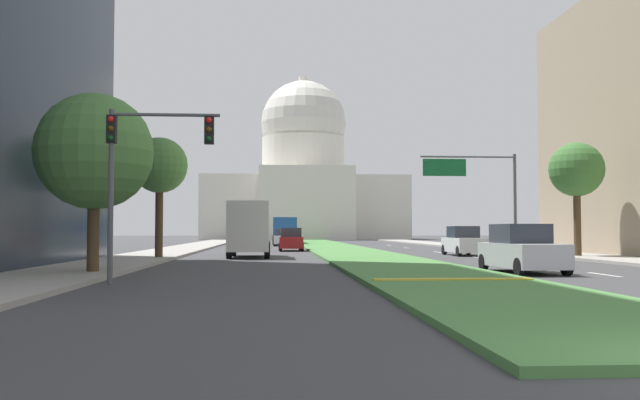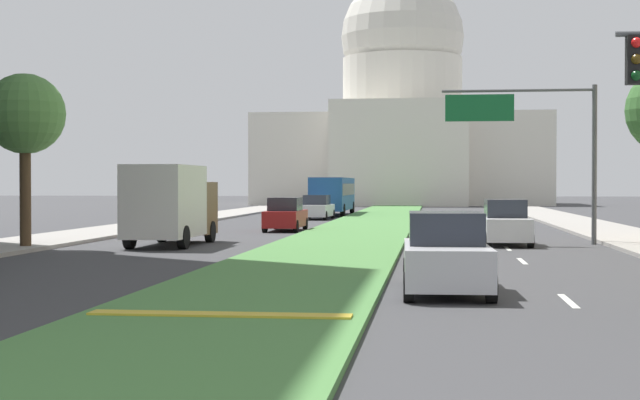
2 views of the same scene
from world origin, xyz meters
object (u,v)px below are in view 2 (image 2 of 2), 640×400
object	(u,v)px
capitol_building	(402,118)
sedan_far_horizon	(317,208)
sedan_distant	(286,215)
box_truck_delivery	(171,204)
sedan_lead_stopped	(446,255)
overhead_guide_sign	(535,130)
sedan_midblock	(505,224)
city_bus	(333,193)
street_tree_left_mid	(25,116)

from	to	relation	value
capitol_building	sedan_far_horizon	distance (m)	51.11
capitol_building	sedan_distant	size ratio (longest dim) A/B	7.63
sedan_distant	box_truck_delivery	xyz separation A→B (m)	(-2.73, -12.18, 0.85)
capitol_building	sedan_far_horizon	bearing A→B (deg)	-94.84
sedan_lead_stopped	sedan_far_horizon	world-z (taller)	sedan_lead_stopped
box_truck_delivery	overhead_guide_sign	bearing A→B (deg)	10.44
sedan_midblock	sedan_far_horizon	world-z (taller)	sedan_midblock
capitol_building	sedan_lead_stopped	size ratio (longest dim) A/B	7.49
sedan_lead_stopped	city_bus	bearing A→B (deg)	98.87
overhead_guide_sign	sedan_distant	size ratio (longest dim) A/B	1.43
overhead_guide_sign	sedan_midblock	bearing A→B (deg)	-151.09
capitol_building	overhead_guide_sign	bearing A→B (deg)	-84.03
sedan_distant	box_truck_delivery	bearing A→B (deg)	-102.64
sedan_far_horizon	city_bus	size ratio (longest dim) A/B	0.41
sedan_lead_stopped	sedan_far_horizon	distance (m)	44.06
overhead_guide_sign	street_tree_left_mid	distance (m)	20.11
capitol_building	city_bus	world-z (taller)	capitol_building
sedan_distant	street_tree_left_mid	bearing A→B (deg)	-116.24
street_tree_left_mid	sedan_midblock	xyz separation A→B (m)	(18.07, 4.97, -4.16)
overhead_guide_sign	box_truck_delivery	bearing A→B (deg)	-169.56
capitol_building	overhead_guide_sign	xyz separation A→B (m)	(7.90, -75.59, -5.76)
sedan_midblock	overhead_guide_sign	bearing A→B (deg)	28.91
street_tree_left_mid	sedan_far_horizon	size ratio (longest dim) A/B	1.46
sedan_lead_stopped	sedan_distant	distance (m)	28.35
sedan_midblock	sedan_distant	world-z (taller)	sedan_midblock
box_truck_delivery	street_tree_left_mid	bearing A→B (deg)	-147.97
street_tree_left_mid	sedan_midblock	bearing A→B (deg)	15.38
street_tree_left_mid	sedan_midblock	size ratio (longest dim) A/B	1.55
street_tree_left_mid	sedan_lead_stopped	distance (m)	20.03
street_tree_left_mid	overhead_guide_sign	bearing A→B (deg)	16.31
box_truck_delivery	city_bus	xyz separation A→B (m)	(2.61, 36.83, 0.09)
street_tree_left_mid	box_truck_delivery	world-z (taller)	street_tree_left_mid
sedan_lead_stopped	box_truck_delivery	world-z (taller)	box_truck_delivery
sedan_midblock	city_bus	bearing A→B (deg)	107.10
box_truck_delivery	sedan_midblock	bearing A→B (deg)	8.55
capitol_building	box_truck_delivery	distance (m)	79.04
sedan_midblock	sedan_far_horizon	xyz separation A→B (m)	(-10.91, 26.26, -0.05)
sedan_lead_stopped	sedan_distant	xyz separation A→B (m)	(-7.97, 27.20, -0.03)
box_truck_delivery	sedan_distant	bearing A→B (deg)	77.36
overhead_guide_sign	box_truck_delivery	size ratio (longest dim) A/B	1.02
city_bus	sedan_midblock	bearing A→B (deg)	-72.90
sedan_lead_stopped	capitol_building	bearing A→B (deg)	92.48
overhead_guide_sign	street_tree_left_mid	xyz separation A→B (m)	(-19.30, -5.65, 0.34)
overhead_guide_sign	box_truck_delivery	xyz separation A→B (m)	(-14.56, -2.68, -3.00)
sedan_midblock	city_bus	xyz separation A→B (m)	(-10.72, 34.82, 0.92)
capitol_building	sedan_distant	bearing A→B (deg)	-93.40
sedan_lead_stopped	city_bus	world-z (taller)	city_bus
street_tree_left_mid	sedan_lead_stopped	size ratio (longest dim) A/B	1.43
overhead_guide_sign	box_truck_delivery	world-z (taller)	overhead_guide_sign
overhead_guide_sign	sedan_lead_stopped	bearing A→B (deg)	-102.28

